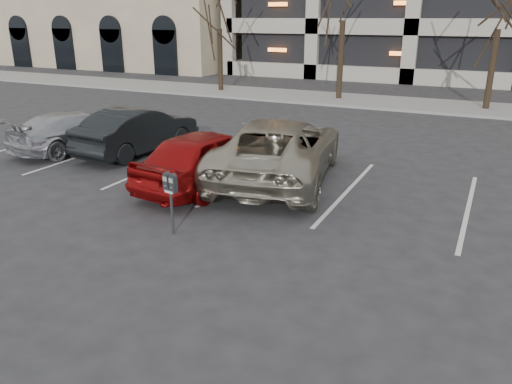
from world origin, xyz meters
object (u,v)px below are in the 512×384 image
Objects in this scene: car_red at (208,158)px; car_silver at (77,130)px; car_dark at (138,130)px; parking_meter at (170,188)px; suv_silver at (279,149)px.

car_silver is at bearing -6.25° from car_red.
car_dark is 2.12m from car_silver.
car_red reaches higher than parking_meter.
car_red is 1.00× the size of car_silver.
suv_silver reaches higher than car_dark.
car_red is at bearing 157.56° from car_dark.
car_red is (-0.90, 2.90, -0.21)m from parking_meter.
parking_meter is at bearing 114.17° from car_red.
car_dark is (-3.71, 1.89, -0.03)m from car_red.
parking_meter is at bearing 138.40° from car_dark.
car_red is 1.01× the size of car_dark.
car_silver is at bearing -11.48° from suv_silver.
car_silver reaches higher than parking_meter.
car_dark is at bearing -19.95° from car_red.
car_silver is (-7.14, 0.07, -0.19)m from suv_silver.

